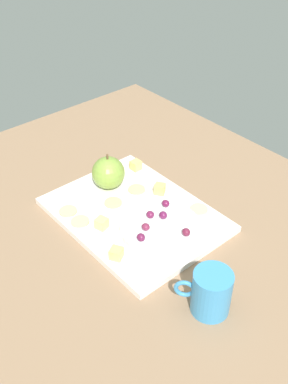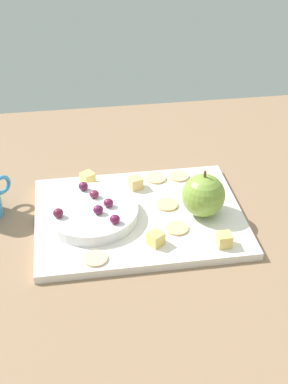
{
  "view_description": "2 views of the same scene",
  "coord_description": "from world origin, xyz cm",
  "views": [
    {
      "loc": [
        56.59,
        -47.89,
        70.84
      ],
      "look_at": [
        -3.98,
        4.28,
        9.56
      ],
      "focal_mm": 42.17,
      "sensor_mm": 36.0,
      "label": 1
    },
    {
      "loc": [
        7.09,
        82.32,
        64.18
      ],
      "look_at": [
        -5.31,
        1.94,
        9.71
      ],
      "focal_mm": 50.71,
      "sensor_mm": 36.0,
      "label": 2
    }
  ],
  "objects": [
    {
      "name": "cracker_3",
      "position": [
        4.62,
        13.43,
        5.02
      ],
      "size": [
        4.11,
        4.11,
        0.4
      ],
      "primitive_type": "cylinder",
      "color": "#DCB28E",
      "rests_on": "platter"
    },
    {
      "name": "serving_dish",
      "position": [
        4.41,
        1.63,
        5.9
      ],
      "size": [
        17.22,
        17.22,
        2.15
      ],
      "primitive_type": "cylinder",
      "color": "white",
      "rests_on": "platter"
    },
    {
      "name": "cheese_cube_2",
      "position": [
        -5.96,
        10.96,
        6.01
      ],
      "size": [
        3.3,
        3.3,
        2.38
      ],
      "primitive_type": "cube",
      "rotation": [
        0.0,
        0.0,
        0.59
      ],
      "color": "#F2D368",
      "rests_on": "platter"
    },
    {
      "name": "grape_4",
      "position": [
        10.29,
        3.45,
        7.84
      ],
      "size": [
        1.83,
        1.65,
        1.73
      ],
      "primitive_type": "ellipsoid",
      "color": "maroon",
      "rests_on": "serving_dish"
    },
    {
      "name": "cheese_cube_1",
      "position": [
        -5.04,
        -6.97,
        6.01
      ],
      "size": [
        2.9,
        2.9,
        2.38
      ],
      "primitive_type": "cube",
      "rotation": [
        0.0,
        0.0,
        0.26
      ],
      "color": "#EFC278",
      "rests_on": "platter"
    },
    {
      "name": "cup",
      "position": [
        24.35,
        -4.41,
        7.82
      ],
      "size": [
        9.11,
        8.2,
        8.98
      ],
      "color": "#3D8DC5",
      "rests_on": "table"
    },
    {
      "name": "apple_whole",
      "position": [
        -16.05,
        3.37,
        8.81
      ],
      "size": [
        7.98,
        7.98,
        7.98
      ],
      "primitive_type": "sphere",
      "color": "olive",
      "rests_on": "platter"
    },
    {
      "name": "cracker_4",
      "position": [
        -9.57,
        -9.58,
        5.02
      ],
      "size": [
        4.11,
        4.11,
        0.4
      ],
      "primitive_type": "cylinder",
      "color": "#DFBA87",
      "rests_on": "platter"
    },
    {
      "name": "cracker_1",
      "position": [
        -10.04,
        0.2,
        5.02
      ],
      "size": [
        4.11,
        4.11,
        0.4
      ],
      "primitive_type": "cylinder",
      "color": "#E4B27D",
      "rests_on": "platter"
    },
    {
      "name": "table",
      "position": [
        0.0,
        0.0,
        1.66
      ],
      "size": [
        120.9,
        97.83,
        3.33
      ],
      "primitive_type": "cube",
      "color": "#8C6C50",
      "rests_on": "ground"
    },
    {
      "name": "apple_stem",
      "position": [
        -16.05,
        3.37,
        13.4
      ],
      "size": [
        0.5,
        0.5,
        1.2
      ],
      "primitive_type": "cylinder",
      "color": "brown",
      "rests_on": "apple_whole"
    },
    {
      "name": "grape_5",
      "position": [
        3.22,
        3.53,
        7.83
      ],
      "size": [
        1.83,
        1.65,
        1.71
      ],
      "primitive_type": "ellipsoid",
      "color": "#601943",
      "rests_on": "serving_dish"
    },
    {
      "name": "grape_1",
      "position": [
        5.37,
        -4.6,
        7.82
      ],
      "size": [
        1.83,
        1.65,
        1.68
      ],
      "primitive_type": "ellipsoid",
      "color": "#621B3F",
      "rests_on": "serving_dish"
    },
    {
      "name": "grape_2",
      "position": [
        1.2,
        1.59,
        7.78
      ],
      "size": [
        1.83,
        1.65,
        1.61
      ],
      "primitive_type": "ellipsoid",
      "color": "maroon",
      "rests_on": "serving_dish"
    },
    {
      "name": "grape_3",
      "position": [
        3.53,
        -1.73,
        7.73
      ],
      "size": [
        1.83,
        1.65,
        1.5
      ],
      "primitive_type": "ellipsoid",
      "color": "maroon",
      "rests_on": "serving_dish"
    },
    {
      "name": "cheese_cube_0",
      "position": [
        -17.44,
        13.08,
        6.01
      ],
      "size": [
        2.44,
        2.44,
        2.38
      ],
      "primitive_type": "cube",
      "rotation": [
        0.0,
        0.0,
        0.02
      ],
      "color": "#ECCF6B",
      "rests_on": "platter"
    },
    {
      "name": "cracker_2",
      "position": [
        -14.34,
        -9.64,
        5.02
      ],
      "size": [
        4.11,
        4.11,
        0.4
      ],
      "primitive_type": "cylinder",
      "color": "#DEB685",
      "rests_on": "platter"
    },
    {
      "name": "grape_0",
      "position": [
        0.57,
        6.73,
        7.78
      ],
      "size": [
        1.83,
        1.65,
        1.61
      ],
      "primitive_type": "ellipsoid",
      "color": "maroon",
      "rests_on": "serving_dish"
    },
    {
      "name": "cracker_0",
      "position": [
        -10.4,
        7.44,
        5.02
      ],
      "size": [
        4.11,
        4.11,
        0.4
      ],
      "primitive_type": "cylinder",
      "color": "#DCB680",
      "rests_on": "platter"
    },
    {
      "name": "platter",
      "position": [
        -4.38,
        1.73,
        4.08
      ],
      "size": [
        38.26,
        29.15,
        1.5
      ],
      "primitive_type": "cube",
      "color": "white",
      "rests_on": "table"
    },
    {
      "name": "cheese_cube_3",
      "position": [
        4.26,
        -10.15,
        6.01
      ],
      "size": [
        3.24,
        3.24,
        2.38
      ],
      "primitive_type": "cube",
      "rotation": [
        0.0,
        0.0,
        0.52
      ],
      "color": "#F3D26D",
      "rests_on": "platter"
    }
  ]
}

